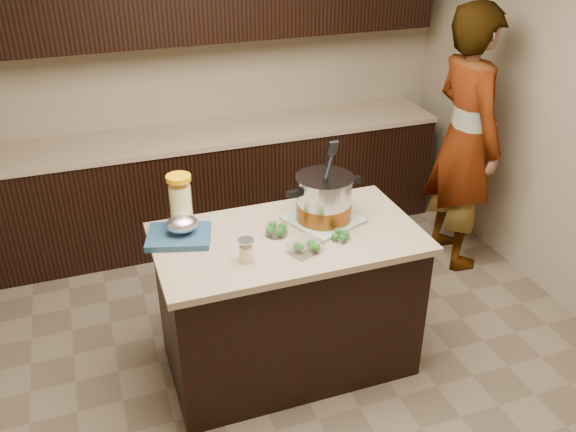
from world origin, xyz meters
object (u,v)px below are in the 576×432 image
lemonade_pitcher (181,206)px  stock_pot (324,201)px  person (465,140)px  island (288,301)px

lemonade_pitcher → stock_pot: bearing=-12.2°
stock_pot → lemonade_pitcher: stock_pot is taller
person → lemonade_pitcher: bearing=105.4°
island → lemonade_pitcher: size_ratio=4.47×
stock_pot → lemonade_pitcher: 0.79m
island → lemonade_pitcher: 0.84m
island → lemonade_pitcher: lemonade_pitcher is taller
island → person: size_ratio=0.75×
island → person: person is taller
stock_pot → person: (1.37, 0.65, -0.06)m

